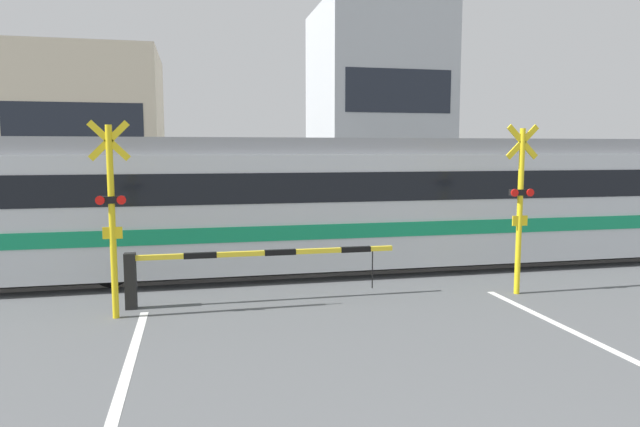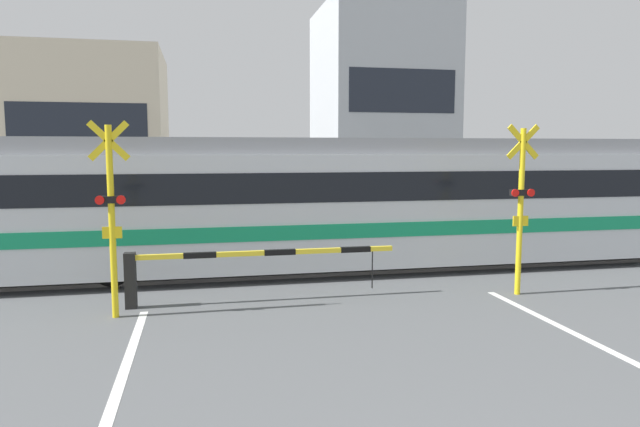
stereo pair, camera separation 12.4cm
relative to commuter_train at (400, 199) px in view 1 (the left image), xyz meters
The scene contains 10 objects.
rail_track_near 3.04m from the commuter_train, 163.75° to the right, with size 50.00×0.10×0.08m.
rail_track_far 3.04m from the commuter_train, 163.75° to the left, with size 50.00×0.10×0.08m.
commuter_train is the anchor object (origin of this frame).
crossing_barrier_near 5.29m from the commuter_train, 150.90° to the right, with size 5.07×0.20×1.02m.
crossing_barrier_far 3.22m from the commuter_train, 97.03° to the left, with size 5.07×0.20×1.02m.
crossing_signal_left 6.99m from the commuter_train, 153.98° to the right, with size 0.68×0.15×3.36m.
crossing_signal_right 3.36m from the commuter_train, 66.17° to the right, with size 0.68×0.15×3.36m.
pedestrian 5.43m from the commuter_train, 121.13° to the left, with size 0.38×0.22×1.58m.
building_left_of_street 19.00m from the commuter_train, 121.18° to the left, with size 6.70×6.94×7.45m.
building_right_of_street 17.15m from the commuter_train, 74.03° to the left, with size 6.24×6.94×10.22m.
Camera 1 is at (-2.46, -1.72, 2.88)m, focal length 32.00 mm.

